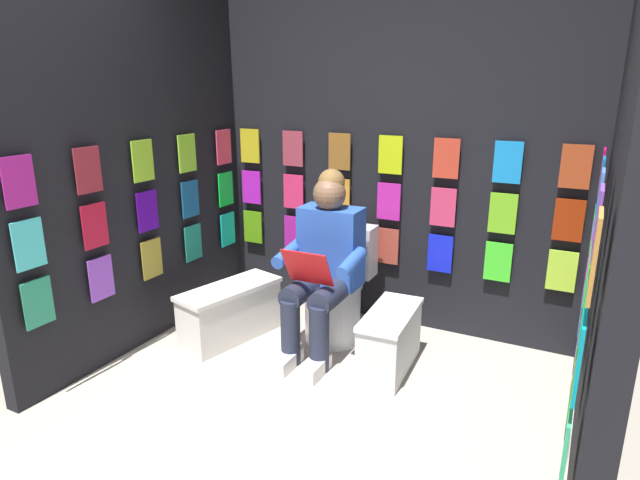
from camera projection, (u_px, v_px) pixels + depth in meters
display_wall_back at (394, 166)px, 3.78m from camera, size 2.76×0.14×2.31m
display_wall_left at (619, 223)px, 2.26m from camera, size 0.14×2.05×2.31m
display_wall_right at (134, 173)px, 3.47m from camera, size 0.14×2.05×2.31m
toilet at (337, 292)px, 3.71m from camera, size 0.41×0.56×0.77m
person_reading at (323, 264)px, 3.44m from camera, size 0.53×0.69×1.19m
comic_longbox_near at (390, 340)px, 3.30m from camera, size 0.29×0.62×0.38m
comic_longbox_far at (230, 312)px, 3.71m from camera, size 0.45×0.78×0.38m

